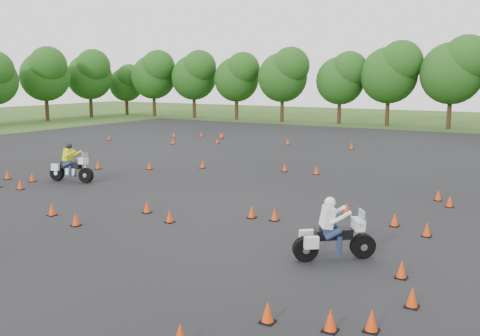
{
  "coord_description": "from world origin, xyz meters",
  "views": [
    {
      "loc": [
        11.5,
        -15.74,
        5.1
      ],
      "look_at": [
        0.0,
        4.0,
        1.2
      ],
      "focal_mm": 40.0,
      "sensor_mm": 36.0,
      "label": 1
    }
  ],
  "objects": [
    {
      "name": "rider_yellow",
      "position": [
        -8.65,
        2.34,
        0.95
      ],
      "size": [
        2.55,
        1.15,
        1.9
      ],
      "primitive_type": null,
      "rotation": [
        0.0,
        0.0,
        0.16
      ],
      "color": "yellow",
      "rests_on": "ground"
    },
    {
      "name": "treeline",
      "position": [
        2.88,
        34.97,
        4.52
      ],
      "size": [
        86.92,
        32.19,
        10.56
      ],
      "color": "#1F4B15",
      "rests_on": "ground"
    },
    {
      "name": "rider_white",
      "position": [
        6.51,
        -1.92,
        0.93
      ],
      "size": [
        2.32,
        2.09,
        1.85
      ],
      "primitive_type": null,
      "rotation": [
        0.0,
        0.0,
        0.69
      ],
      "color": "white",
      "rests_on": "ground"
    },
    {
      "name": "ground",
      "position": [
        0.0,
        0.0,
        0.0
      ],
      "size": [
        140.0,
        140.0,
        0.0
      ],
      "primitive_type": "plane",
      "color": "#2D5119",
      "rests_on": "ground"
    },
    {
      "name": "asphalt_pad",
      "position": [
        0.0,
        6.0,
        0.01
      ],
      "size": [
        62.0,
        62.0,
        0.0
      ],
      "primitive_type": "plane",
      "color": "black",
      "rests_on": "ground"
    },
    {
      "name": "traffic_cones",
      "position": [
        -0.21,
        5.96,
        0.23
      ],
      "size": [
        36.57,
        32.76,
        0.45
      ],
      "color": "red",
      "rests_on": "asphalt_pad"
    }
  ]
}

